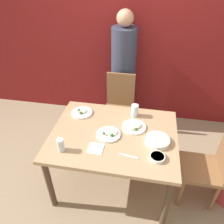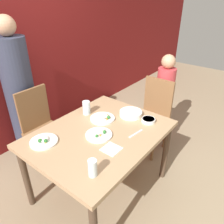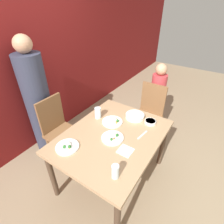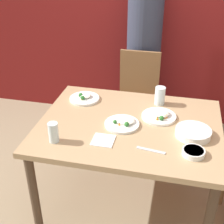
{
  "view_description": "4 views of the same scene",
  "coord_description": "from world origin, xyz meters",
  "px_view_note": "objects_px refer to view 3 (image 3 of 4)",
  "views": [
    {
      "loc": [
        0.28,
        -1.62,
        2.2
      ],
      "look_at": [
        -0.03,
        0.05,
        0.96
      ],
      "focal_mm": 35.0,
      "sensor_mm": 36.0,
      "label": 1
    },
    {
      "loc": [
        -1.23,
        -1.11,
        1.87
      ],
      "look_at": [
        0.15,
        -0.03,
        0.89
      ],
      "focal_mm": 35.0,
      "sensor_mm": 36.0,
      "label": 2
    },
    {
      "loc": [
        -1.22,
        -0.8,
        2.01
      ],
      "look_at": [
        0.08,
        0.06,
        0.97
      ],
      "focal_mm": 28.0,
      "sensor_mm": 36.0,
      "label": 3
    },
    {
      "loc": [
        0.29,
        -1.81,
        1.89
      ],
      "look_at": [
        -0.12,
        -0.02,
        0.82
      ],
      "focal_mm": 50.0,
      "sensor_mm": 36.0,
      "label": 4
    }
  ],
  "objects_px": {
    "bowl_curry": "(135,116)",
    "glass_water_tall": "(98,113)",
    "person_adult": "(39,104)",
    "person_child": "(156,101)",
    "plate_rice_adult": "(112,121)",
    "chair_adult_spot": "(59,128)",
    "chair_child_spot": "(149,113)"
  },
  "relations": [
    {
      "from": "person_adult",
      "to": "chair_adult_spot",
      "type": "bearing_deg",
      "value": -90.0
    },
    {
      "from": "bowl_curry",
      "to": "glass_water_tall",
      "type": "distance_m",
      "value": 0.46
    },
    {
      "from": "person_adult",
      "to": "plate_rice_adult",
      "type": "bearing_deg",
      "value": -75.76
    },
    {
      "from": "person_adult",
      "to": "bowl_curry",
      "type": "height_order",
      "value": "person_adult"
    },
    {
      "from": "chair_adult_spot",
      "to": "bowl_curry",
      "type": "height_order",
      "value": "chair_adult_spot"
    },
    {
      "from": "bowl_curry",
      "to": "person_child",
      "type": "bearing_deg",
      "value": 1.31
    },
    {
      "from": "chair_adult_spot",
      "to": "plate_rice_adult",
      "type": "xyz_separation_m",
      "value": [
        0.26,
        -0.7,
        0.25
      ]
    },
    {
      "from": "chair_adult_spot",
      "to": "bowl_curry",
      "type": "xyz_separation_m",
      "value": [
        0.5,
        -0.88,
        0.26
      ]
    },
    {
      "from": "person_child",
      "to": "glass_water_tall",
      "type": "xyz_separation_m",
      "value": [
        -1.08,
        0.37,
        0.24
      ]
    },
    {
      "from": "plate_rice_adult",
      "to": "glass_water_tall",
      "type": "relative_size",
      "value": 1.75
    },
    {
      "from": "bowl_curry",
      "to": "plate_rice_adult",
      "type": "bearing_deg",
      "value": 142.39
    },
    {
      "from": "chair_child_spot",
      "to": "person_adult",
      "type": "height_order",
      "value": "person_adult"
    },
    {
      "from": "chair_child_spot",
      "to": "person_adult",
      "type": "bearing_deg",
      "value": -139.05
    },
    {
      "from": "person_adult",
      "to": "person_child",
      "type": "height_order",
      "value": "person_adult"
    },
    {
      "from": "chair_adult_spot",
      "to": "person_child",
      "type": "distance_m",
      "value": 1.58
    },
    {
      "from": "chair_adult_spot",
      "to": "bowl_curry",
      "type": "relative_size",
      "value": 4.02
    },
    {
      "from": "chair_adult_spot",
      "to": "plate_rice_adult",
      "type": "relative_size",
      "value": 3.78
    },
    {
      "from": "chair_child_spot",
      "to": "person_adult",
      "type": "xyz_separation_m",
      "value": [
        -1.04,
        1.2,
        0.27
      ]
    },
    {
      "from": "person_adult",
      "to": "glass_water_tall",
      "type": "xyz_separation_m",
      "value": [
        0.24,
        -0.83,
        0.03
      ]
    },
    {
      "from": "person_child",
      "to": "bowl_curry",
      "type": "bearing_deg",
      "value": -178.69
    },
    {
      "from": "person_child",
      "to": "bowl_curry",
      "type": "relative_size",
      "value": 5.15
    },
    {
      "from": "person_adult",
      "to": "glass_water_tall",
      "type": "height_order",
      "value": "person_adult"
    },
    {
      "from": "chair_adult_spot",
      "to": "person_adult",
      "type": "relative_size",
      "value": 0.56
    },
    {
      "from": "chair_child_spot",
      "to": "person_child",
      "type": "xyz_separation_m",
      "value": [
        0.28,
        0.0,
        0.07
      ]
    },
    {
      "from": "person_child",
      "to": "plate_rice_adult",
      "type": "distance_m",
      "value": 1.09
    },
    {
      "from": "glass_water_tall",
      "to": "person_adult",
      "type": "bearing_deg",
      "value": 106.23
    },
    {
      "from": "person_child",
      "to": "bowl_curry",
      "type": "xyz_separation_m",
      "value": [
        -0.82,
        -0.02,
        0.19
      ]
    },
    {
      "from": "chair_adult_spot",
      "to": "person_adult",
      "type": "height_order",
      "value": "person_adult"
    },
    {
      "from": "person_child",
      "to": "glass_water_tall",
      "type": "bearing_deg",
      "value": 161.27
    },
    {
      "from": "chair_adult_spot",
      "to": "chair_child_spot",
      "type": "distance_m",
      "value": 1.35
    },
    {
      "from": "chair_child_spot",
      "to": "chair_adult_spot",
      "type": "bearing_deg",
      "value": -129.68
    },
    {
      "from": "chair_child_spot",
      "to": "bowl_curry",
      "type": "bearing_deg",
      "value": -88.02
    }
  ]
}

